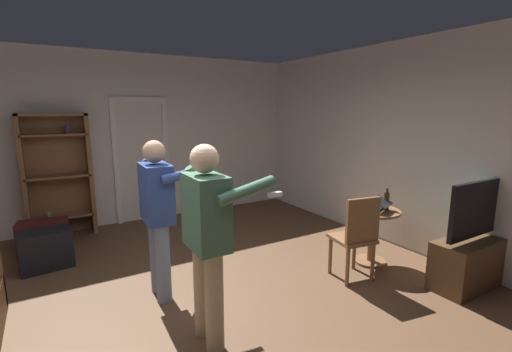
% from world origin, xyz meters
% --- Properties ---
extents(ground_plane, '(7.45, 7.45, 0.00)m').
position_xyz_m(ground_plane, '(0.00, 0.00, 0.00)').
color(ground_plane, brown).
extents(wall_back, '(6.60, 0.12, 2.85)m').
position_xyz_m(wall_back, '(0.00, 3.44, 1.42)').
color(wall_back, silver).
rests_on(wall_back, ground_plane).
extents(wall_right, '(0.12, 7.01, 2.85)m').
position_xyz_m(wall_right, '(3.24, 0.00, 1.42)').
color(wall_right, silver).
rests_on(wall_right, ground_plane).
extents(doorway_frame, '(0.93, 0.08, 2.13)m').
position_xyz_m(doorway_frame, '(0.36, 3.36, 1.22)').
color(doorway_frame, white).
rests_on(doorway_frame, ground_plane).
extents(bookshelf, '(0.93, 0.32, 1.87)m').
position_xyz_m(bookshelf, '(-0.92, 3.22, 1.01)').
color(bookshelf, brown).
rests_on(bookshelf, ground_plane).
extents(tv_flatscreen, '(1.04, 0.40, 1.19)m').
position_xyz_m(tv_flatscreen, '(2.88, -0.91, 0.36)').
color(tv_flatscreen, '#4C331E').
rests_on(tv_flatscreen, ground_plane).
extents(side_table, '(0.66, 0.66, 0.70)m').
position_xyz_m(side_table, '(2.39, 0.06, 0.47)').
color(side_table, brown).
rests_on(side_table, ground_plane).
extents(laptop, '(0.42, 0.42, 0.17)m').
position_xyz_m(laptop, '(2.38, 0.02, 0.75)').
color(laptop, black).
rests_on(laptop, side_table).
extents(bottle_on_table, '(0.06, 0.06, 0.27)m').
position_xyz_m(bottle_on_table, '(2.53, -0.02, 0.81)').
color(bottle_on_table, '#2E2711').
rests_on(bottle_on_table, side_table).
extents(wooden_chair, '(0.48, 0.48, 0.99)m').
position_xyz_m(wooden_chair, '(1.87, -0.17, 0.54)').
color(wooden_chair, brown).
rests_on(wooden_chair, ground_plane).
extents(person_blue_shirt, '(0.66, 0.58, 1.67)m').
position_xyz_m(person_blue_shirt, '(0.01, -0.32, 0.97)').
color(person_blue_shirt, tan).
rests_on(person_blue_shirt, ground_plane).
extents(person_striped_shirt, '(0.62, 0.61, 1.63)m').
position_xyz_m(person_striped_shirt, '(-0.12, 0.63, 0.95)').
color(person_striped_shirt, slate).
rests_on(person_striped_shirt, ground_plane).
extents(suitcase_dark, '(0.65, 0.39, 0.43)m').
position_xyz_m(suitcase_dark, '(-1.18, 2.66, 0.21)').
color(suitcase_dark, '#4C1919').
rests_on(suitcase_dark, ground_plane).
extents(suitcase_small, '(0.61, 0.42, 0.47)m').
position_xyz_m(suitcase_small, '(-1.16, 2.00, 0.24)').
color(suitcase_small, black).
rests_on(suitcase_small, ground_plane).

